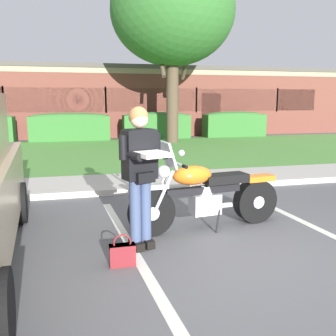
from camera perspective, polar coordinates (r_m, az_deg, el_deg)
name	(u,v)px	position (r m, az deg, el deg)	size (l,w,h in m)	color
ground_plane	(227,253)	(4.49, 9.24, -12.91)	(140.00, 140.00, 0.00)	#565659
curb_strip	(167,188)	(7.21, -0.12, -3.20)	(60.00, 0.20, 0.12)	#B7B2A8
concrete_walk	(158,180)	(8.02, -1.54, -1.93)	(60.00, 1.50, 0.08)	#B7B2A8
grass_lawn	(129,152)	(12.54, -6.03, 2.51)	(60.00, 7.80, 0.06)	#518E3D
stall_stripe_0	(135,254)	(4.39, -5.11, -13.28)	(0.12, 4.40, 0.01)	silver
stall_stripe_1	(331,235)	(5.41, 24.07, -9.52)	(0.12, 4.40, 0.01)	silver
motorcycle	(212,194)	(5.12, 6.81, -4.06)	(2.24, 0.82, 1.26)	black
rider_person	(141,167)	(4.28, -4.30, 0.19)	(0.55, 0.65, 1.70)	black
handbag	(122,253)	(4.09, -7.12, -13.03)	(0.28, 0.13, 0.36)	maroon
shade_tree	(173,12)	(15.38, 0.73, 23.10)	(4.83, 4.83, 7.19)	#4C3D2D
hedge_center_left	(70,127)	(16.34, -15.05, 6.27)	(3.34, 0.90, 1.24)	#336B2D
hedge_center_right	(156,125)	(16.69, -1.82, 6.71)	(3.02, 0.90, 1.24)	#336B2D
hedge_right	(234,124)	(17.86, 10.27, 6.80)	(2.93, 0.90, 1.24)	#336B2D
brick_building	(100,101)	(21.93, -10.53, 10.25)	(26.28, 9.00, 3.43)	brown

